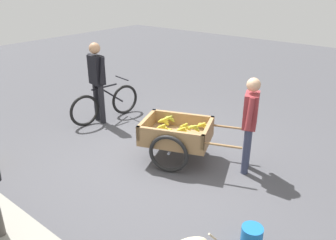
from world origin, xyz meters
name	(u,v)px	position (x,y,z in m)	size (l,w,h in m)	color
ground_plane	(162,163)	(0.00, 0.00, 0.00)	(24.00, 24.00, 0.00)	#47474C
fruit_cart	(177,135)	(-0.10, -0.25, 0.44)	(1.81, 1.31, 0.71)	#937047
vendor_person	(250,118)	(-1.17, -0.67, 0.90)	(0.31, 0.55, 1.52)	#333851
bicycle	(106,104)	(2.12, -0.66, 0.35)	(0.46, 1.65, 0.85)	black
cyclist_person	(97,76)	(2.14, -0.51, 1.00)	(0.51, 0.25, 1.67)	black
plastic_bucket	(252,237)	(-1.99, 0.81, 0.14)	(0.25, 0.25, 0.27)	#1966B2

